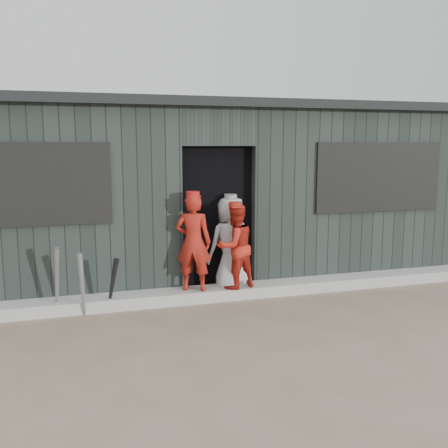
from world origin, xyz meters
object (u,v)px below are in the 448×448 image
object	(u,v)px
player_grey_back	(230,245)
dugout	(194,190)
bat_mid	(82,285)
bat_left	(57,281)
player_red_right	(235,246)
player_red_left	(193,242)
bat_right	(112,284)

from	to	relation	value
player_grey_back	dugout	xyz separation A→B (m)	(-0.17, 1.45, 0.62)
bat_mid	bat_left	bearing A→B (deg)	155.95
player_red_right	player_grey_back	world-z (taller)	player_grey_back
player_grey_back	player_red_right	bearing A→B (deg)	69.49
bat_left	player_grey_back	xyz separation A→B (m)	(2.25, 0.36, 0.24)
bat_left	player_red_right	size ratio (longest dim) A/B	0.78
bat_left	dugout	distance (m)	2.89
dugout	player_red_left	bearing A→B (deg)	-103.54
player_red_right	dugout	bearing A→B (deg)	-104.24
bat_left	bat_right	world-z (taller)	bat_left
player_red_left	player_grey_back	size ratio (longest dim) A/B	0.95
bat_right	dugout	distance (m)	2.52
player_red_left	dugout	distance (m)	1.82
bat_right	player_red_left	world-z (taller)	player_red_left
bat_mid	player_grey_back	world-z (taller)	player_grey_back
bat_right	player_grey_back	xyz separation A→B (m)	(1.62, 0.38, 0.32)
bat_left	player_red_right	xyz separation A→B (m)	(2.22, 0.06, 0.28)
player_red_left	player_grey_back	distance (m)	0.64
player_red_right	player_grey_back	size ratio (longest dim) A/B	0.83
player_red_left	player_grey_back	xyz separation A→B (m)	(0.58, 0.25, -0.11)
bat_mid	player_red_right	xyz separation A→B (m)	(1.94, 0.19, 0.31)
player_red_right	dugout	xyz separation A→B (m)	(-0.14, 1.75, 0.58)
bat_mid	dugout	size ratio (longest dim) A/B	0.10
player_red_left	dugout	world-z (taller)	dugout
bat_mid	bat_right	distance (m)	0.37
bat_left	player_grey_back	size ratio (longest dim) A/B	0.65
player_grey_back	player_red_left	bearing A→B (deg)	8.72
bat_right	player_red_left	xyz separation A→B (m)	(1.04, 0.13, 0.44)
bat_left	player_red_left	distance (m)	1.72
bat_mid	bat_right	world-z (taller)	bat_mid
player_red_left	player_grey_back	world-z (taller)	player_red_left
bat_mid	bat_right	xyz separation A→B (m)	(0.35, 0.11, -0.05)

